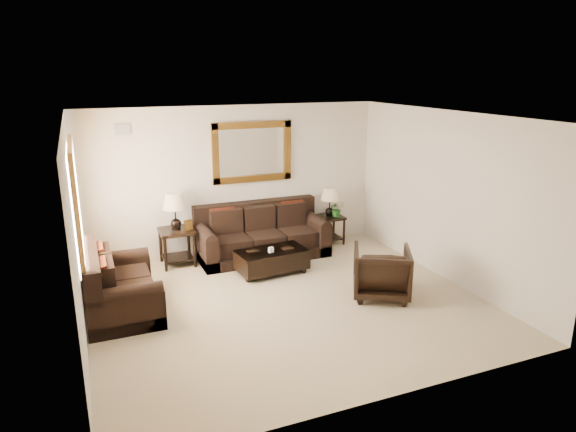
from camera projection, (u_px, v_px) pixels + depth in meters
name	position (u px, v px, depth m)	size (l,w,h in m)	color
room	(287.00, 214.00, 7.16)	(5.51, 5.01, 2.71)	#9C896B
window	(77.00, 204.00, 6.92)	(0.07, 1.96, 1.66)	white
mirror	(252.00, 152.00, 9.34)	(1.50, 0.06, 1.10)	#49240E
air_vent	(122.00, 130.00, 8.39)	(0.25, 0.02, 0.18)	#999999
sofa	(261.00, 237.00, 9.37)	(2.33, 1.01, 0.95)	black
loveseat	(117.00, 289.00, 7.18)	(0.97, 1.64, 0.92)	black
end_table_left	(176.00, 218.00, 8.79)	(0.59, 0.59, 1.29)	black
end_table_right	(330.00, 207.00, 9.95)	(0.50, 0.50, 1.11)	black
coffee_table	(272.00, 259.00, 8.58)	(1.23, 0.75, 0.50)	black
armchair	(382.00, 270.00, 7.65)	(0.82, 0.76, 0.84)	black
potted_plant	(337.00, 211.00, 9.92)	(0.28, 0.31, 0.24)	#246020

